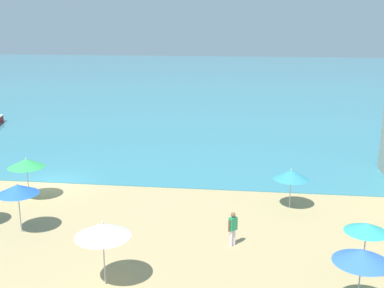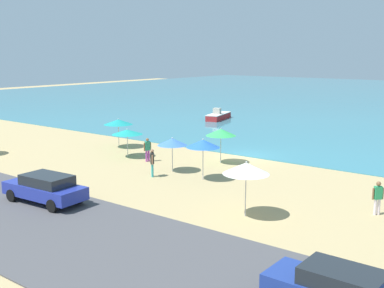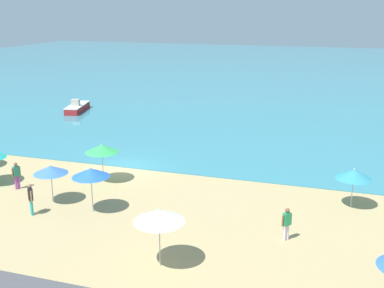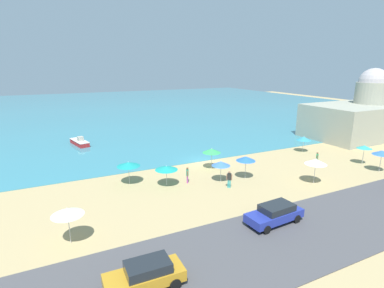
% 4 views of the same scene
% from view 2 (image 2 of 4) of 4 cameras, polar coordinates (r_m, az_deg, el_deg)
% --- Properties ---
extents(ground_plane, '(160.00, 160.00, 0.00)m').
position_cam_2_polar(ground_plane, '(36.16, 6.41, -1.51)').
color(ground_plane, tan).
extents(coastal_road, '(80.00, 8.00, 0.06)m').
position_cam_2_polar(coastal_road, '(23.26, -17.60, -8.87)').
color(coastal_road, '#4A484C').
rests_on(coastal_road, ground_plane).
extents(beach_umbrella_0, '(2.12, 2.12, 2.51)m').
position_cam_2_polar(beach_umbrella_0, '(33.52, 3.45, 1.39)').
color(beach_umbrella_0, '#B2B2B7').
rests_on(beach_umbrella_0, ground_plane).
extents(beach_umbrella_1, '(2.04, 2.04, 2.56)m').
position_cam_2_polar(beach_umbrella_1, '(29.04, 1.32, 0.05)').
color(beach_umbrella_1, '#B2B2B7').
rests_on(beach_umbrella_1, ground_plane).
extents(beach_umbrella_4, '(2.35, 2.35, 2.38)m').
position_cam_2_polar(beach_umbrella_4, '(39.62, -8.73, 2.60)').
color(beach_umbrella_4, '#B2B2B7').
rests_on(beach_umbrella_4, ground_plane).
extents(beach_umbrella_5, '(2.20, 2.20, 2.69)m').
position_cam_2_polar(beach_umbrella_5, '(22.57, 6.44, -2.88)').
color(beach_umbrella_5, '#B2B2B7').
rests_on(beach_umbrella_5, ground_plane).
extents(beach_umbrella_8, '(2.28, 2.28, 2.14)m').
position_cam_2_polar(beach_umbrella_8, '(35.82, -7.69, 1.42)').
color(beach_umbrella_8, '#B2B2B7').
rests_on(beach_umbrella_8, ground_plane).
extents(beach_umbrella_9, '(1.92, 1.92, 2.27)m').
position_cam_2_polar(beach_umbrella_9, '(31.13, -2.36, 0.26)').
color(beach_umbrella_9, '#B2B2B7').
rests_on(beach_umbrella_9, ground_plane).
extents(bather_0, '(0.43, 0.43, 1.76)m').
position_cam_2_polar(bather_0, '(30.07, -4.74, -2.06)').
color(bather_0, teal).
rests_on(bather_0, ground_plane).
extents(bather_1, '(0.34, 0.53, 1.70)m').
position_cam_2_polar(bather_1, '(34.33, -5.30, -0.52)').
color(bather_1, '#AC44A6').
rests_on(bather_1, ground_plane).
extents(bather_2, '(0.43, 0.43, 1.66)m').
position_cam_2_polar(bather_2, '(24.66, 21.16, -5.79)').
color(bather_2, silver).
rests_on(bather_2, ground_plane).
extents(parked_car_1, '(4.69, 2.19, 1.48)m').
position_cam_2_polar(parked_car_1, '(25.84, -17.00, -4.98)').
color(parked_car_1, '#243296').
rests_on(parked_car_1, coastal_road).
extents(skiff_nearshore, '(2.50, 5.21, 1.37)m').
position_cam_2_polar(skiff_nearshore, '(55.82, 3.17, 3.34)').
color(skiff_nearshore, '#AD2526').
rests_on(skiff_nearshore, sea).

